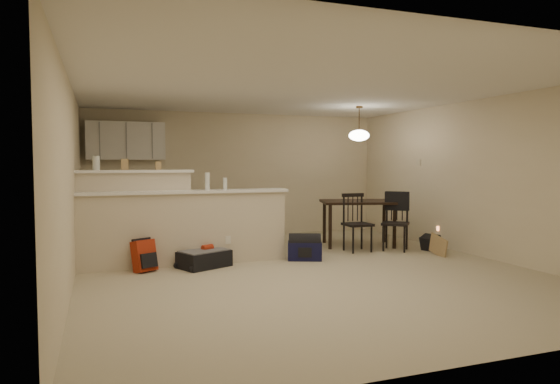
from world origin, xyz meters
name	(u,v)px	position (x,y,z in m)	size (l,w,h in m)	color
room	(304,180)	(0.00, 0.00, 1.25)	(7.00, 7.02, 2.50)	#B9AD8E
breakfast_bar	(167,223)	(-1.76, 0.98, 0.61)	(3.08, 0.58, 1.39)	beige
upper_cabinets	(126,141)	(-2.20, 3.32, 1.90)	(1.40, 0.34, 0.70)	white
kitchen_counter	(139,219)	(-2.00, 3.19, 0.45)	(1.80, 0.60, 0.90)	white
thermostat	(418,162)	(2.98, 1.55, 1.50)	(0.02, 0.12, 0.12)	beige
jar	(96,163)	(-2.72, 1.12, 1.49)	(0.10, 0.10, 0.20)	silver
cereal_box	(125,164)	(-2.33, 1.12, 1.47)	(0.10, 0.07, 0.16)	tan
small_box	(158,166)	(-1.86, 1.12, 1.45)	(0.08, 0.06, 0.12)	tan
bottle_a	(207,181)	(-1.17, 0.90, 1.22)	(0.07, 0.07, 0.26)	silver
bottle_b	(225,184)	(-0.91, 0.90, 1.18)	(0.06, 0.06, 0.18)	silver
dining_table	(358,206)	(1.69, 1.51, 0.72)	(1.50, 1.21, 0.81)	black
pendant_lamp	(359,135)	(1.69, 1.51, 1.99)	(0.36, 0.36, 0.62)	brown
dining_chair_near	(358,223)	(1.40, 0.99, 0.49)	(0.43, 0.41, 0.97)	black
dining_chair_far	(395,222)	(2.05, 0.86, 0.49)	(0.43, 0.41, 0.98)	black
suitcase	(204,259)	(-1.29, 0.61, 0.12)	(0.69, 0.45, 0.23)	black
red_backpack	(144,256)	(-2.12, 0.61, 0.22)	(0.29, 0.18, 0.43)	#A92A13
navy_duffel	(305,251)	(0.27, 0.61, 0.14)	(0.51, 0.28, 0.28)	#111236
black_daypack	(431,243)	(2.59, 0.61, 0.13)	(0.29, 0.21, 0.26)	black
cardboard_sheet	(438,246)	(2.43, 0.21, 0.16)	(0.42, 0.02, 0.32)	tan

